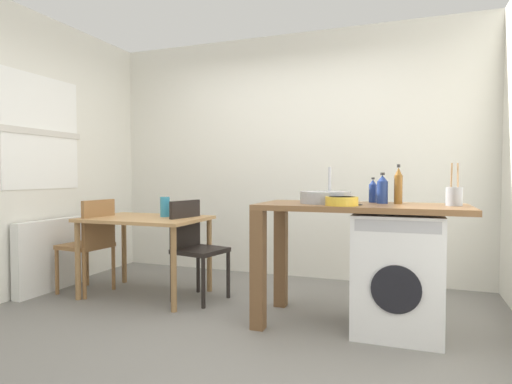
{
  "coord_description": "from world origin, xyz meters",
  "views": [
    {
      "loc": [
        1.28,
        -2.85,
        1.13
      ],
      "look_at": [
        0.07,
        0.45,
        0.99
      ],
      "focal_mm": 29.49,
      "sensor_mm": 36.0,
      "label": 1
    }
  ],
  "objects_px": {
    "chair_person_seat": "(91,240)",
    "bottle_squat_brown": "(382,190)",
    "vase": "(165,207)",
    "bottle_tall_green": "(373,191)",
    "chair_opposite": "(194,244)",
    "mixing_bowl": "(342,201)",
    "bottle_clear_small": "(398,186)",
    "dining_table": "(146,227)",
    "washing_machine": "(397,273)",
    "utensil_crock": "(454,196)"
  },
  "relations": [
    {
      "from": "bottle_tall_green",
      "to": "vase",
      "type": "height_order",
      "value": "bottle_tall_green"
    },
    {
      "from": "chair_person_seat",
      "to": "mixing_bowl",
      "type": "height_order",
      "value": "mixing_bowl"
    },
    {
      "from": "dining_table",
      "to": "bottle_clear_small",
      "type": "bearing_deg",
      "value": -1.03
    },
    {
      "from": "bottle_tall_green",
      "to": "bottle_clear_small",
      "type": "bearing_deg",
      "value": -30.58
    },
    {
      "from": "bottle_clear_small",
      "to": "mixing_bowl",
      "type": "bearing_deg",
      "value": -138.68
    },
    {
      "from": "chair_person_seat",
      "to": "bottle_squat_brown",
      "type": "height_order",
      "value": "bottle_squat_brown"
    },
    {
      "from": "chair_person_seat",
      "to": "bottle_squat_brown",
      "type": "bearing_deg",
      "value": -82.9
    },
    {
      "from": "chair_opposite",
      "to": "chair_person_seat",
      "type": "bearing_deg",
      "value": -68.18
    },
    {
      "from": "dining_table",
      "to": "mixing_bowl",
      "type": "relative_size",
      "value": 4.8
    },
    {
      "from": "washing_machine",
      "to": "bottle_tall_green",
      "type": "relative_size",
      "value": 4.39
    },
    {
      "from": "bottle_clear_small",
      "to": "utensil_crock",
      "type": "relative_size",
      "value": 0.98
    },
    {
      "from": "chair_person_seat",
      "to": "washing_machine",
      "type": "xyz_separation_m",
      "value": [
        2.8,
        -0.06,
        -0.08
      ]
    },
    {
      "from": "washing_machine",
      "to": "utensil_crock",
      "type": "distance_m",
      "value": 0.67
    },
    {
      "from": "chair_person_seat",
      "to": "chair_opposite",
      "type": "distance_m",
      "value": 1.04
    },
    {
      "from": "chair_person_seat",
      "to": "vase",
      "type": "relative_size",
      "value": 4.77
    },
    {
      "from": "mixing_bowl",
      "to": "vase",
      "type": "xyz_separation_m",
      "value": [
        -1.73,
        0.46,
        -0.12
      ]
    },
    {
      "from": "mixing_bowl",
      "to": "vase",
      "type": "relative_size",
      "value": 1.21
    },
    {
      "from": "bottle_clear_small",
      "to": "mixing_bowl",
      "type": "xyz_separation_m",
      "value": [
        -0.37,
        -0.32,
        -0.1
      ]
    },
    {
      "from": "chair_person_seat",
      "to": "vase",
      "type": "height_order",
      "value": "vase"
    },
    {
      "from": "chair_opposite",
      "to": "bottle_clear_small",
      "type": "height_order",
      "value": "bottle_clear_small"
    },
    {
      "from": "chair_person_seat",
      "to": "bottle_squat_brown",
      "type": "xyz_separation_m",
      "value": [
        2.68,
        0.07,
        0.52
      ]
    },
    {
      "from": "chair_opposite",
      "to": "utensil_crock",
      "type": "xyz_separation_m",
      "value": [
        2.14,
        -0.18,
        0.48
      ]
    },
    {
      "from": "chair_opposite",
      "to": "washing_machine",
      "type": "distance_m",
      "value": 1.79
    },
    {
      "from": "dining_table",
      "to": "chair_person_seat",
      "type": "xyz_separation_m",
      "value": [
        -0.55,
        -0.11,
        -0.14
      ]
    },
    {
      "from": "bottle_squat_brown",
      "to": "mixing_bowl",
      "type": "relative_size",
      "value": 1.02
    },
    {
      "from": "bottle_squat_brown",
      "to": "bottle_clear_small",
      "type": "distance_m",
      "value": 0.12
    },
    {
      "from": "dining_table",
      "to": "vase",
      "type": "relative_size",
      "value": 5.83
    },
    {
      "from": "bottle_clear_small",
      "to": "vase",
      "type": "relative_size",
      "value": 1.56
    },
    {
      "from": "bottle_tall_green",
      "to": "chair_person_seat",
      "type": "bearing_deg",
      "value": -176.05
    },
    {
      "from": "chair_person_seat",
      "to": "vase",
      "type": "xyz_separation_m",
      "value": [
        0.7,
        0.21,
        0.33
      ]
    },
    {
      "from": "dining_table",
      "to": "bottle_tall_green",
      "type": "distance_m",
      "value": 2.09
    },
    {
      "from": "vase",
      "to": "dining_table",
      "type": "bearing_deg",
      "value": -146.31
    },
    {
      "from": "chair_person_seat",
      "to": "chair_opposite",
      "type": "relative_size",
      "value": 1.0
    },
    {
      "from": "chair_opposite",
      "to": "bottle_squat_brown",
      "type": "xyz_separation_m",
      "value": [
        1.66,
        -0.1,
        0.52
      ]
    },
    {
      "from": "utensil_crock",
      "to": "chair_opposite",
      "type": "bearing_deg",
      "value": 175.2
    },
    {
      "from": "chair_opposite",
      "to": "utensil_crock",
      "type": "height_order",
      "value": "utensil_crock"
    },
    {
      "from": "chair_person_seat",
      "to": "bottle_clear_small",
      "type": "height_order",
      "value": "bottle_clear_small"
    },
    {
      "from": "chair_person_seat",
      "to": "utensil_crock",
      "type": "xyz_separation_m",
      "value": [
        3.16,
        -0.01,
        0.48
      ]
    },
    {
      "from": "chair_opposite",
      "to": "mixing_bowl",
      "type": "distance_m",
      "value": 1.53
    },
    {
      "from": "utensil_crock",
      "to": "chair_person_seat",
      "type": "bearing_deg",
      "value": 179.88
    },
    {
      "from": "mixing_bowl",
      "to": "utensil_crock",
      "type": "bearing_deg",
      "value": 18.69
    },
    {
      "from": "utensil_crock",
      "to": "vase",
      "type": "bearing_deg",
      "value": 175.05
    },
    {
      "from": "chair_opposite",
      "to": "bottle_tall_green",
      "type": "xyz_separation_m",
      "value": [
        1.58,
        0.01,
        0.5
      ]
    },
    {
      "from": "bottle_tall_green",
      "to": "dining_table",
      "type": "bearing_deg",
      "value": -177.98
    },
    {
      "from": "bottle_tall_green",
      "to": "vase",
      "type": "distance_m",
      "value": 1.91
    },
    {
      "from": "bottle_tall_green",
      "to": "utensil_crock",
      "type": "distance_m",
      "value": 0.59
    },
    {
      "from": "bottle_tall_green",
      "to": "bottle_squat_brown",
      "type": "xyz_separation_m",
      "value": [
        0.08,
        -0.11,
        0.02
      ]
    },
    {
      "from": "mixing_bowl",
      "to": "chair_person_seat",
      "type": "bearing_deg",
      "value": 173.96
    },
    {
      "from": "bottle_tall_green",
      "to": "utensil_crock",
      "type": "height_order",
      "value": "utensil_crock"
    },
    {
      "from": "vase",
      "to": "bottle_tall_green",
      "type": "bearing_deg",
      "value": -0.83
    }
  ]
}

